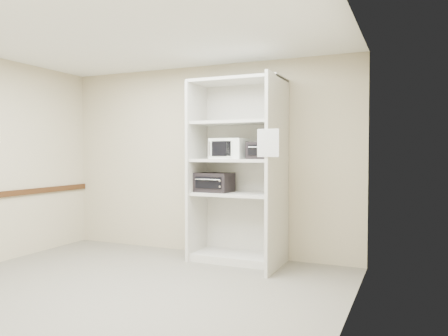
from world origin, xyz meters
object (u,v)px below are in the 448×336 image
at_px(microwave, 229,149).
at_px(toaster_oven_lower, 215,182).
at_px(shelving_unit, 241,177).
at_px(toaster_oven_upper, 263,151).

distance_m(microwave, toaster_oven_lower, 0.51).
height_order(microwave, toaster_oven_lower, microwave).
distance_m(shelving_unit, toaster_oven_lower, 0.38).
bearing_deg(shelving_unit, microwave, -167.41).
distance_m(microwave, toaster_oven_upper, 0.47).
bearing_deg(toaster_oven_lower, microwave, -0.52).
relative_size(shelving_unit, toaster_oven_lower, 5.18).
height_order(shelving_unit, toaster_oven_lower, shelving_unit).
relative_size(shelving_unit, toaster_oven_upper, 6.32).
bearing_deg(microwave, shelving_unit, 16.29).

